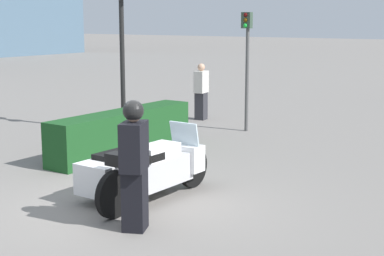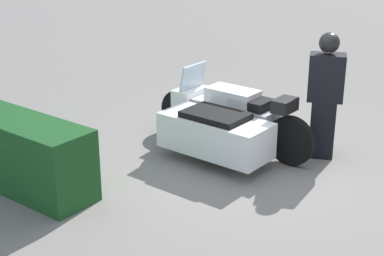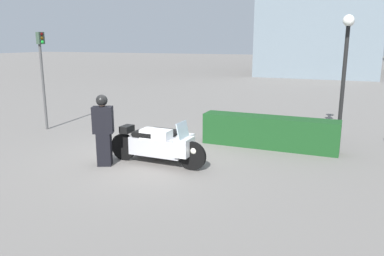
# 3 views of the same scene
# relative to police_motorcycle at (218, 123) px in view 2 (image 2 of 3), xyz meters

# --- Properties ---
(ground_plane) EXTENTS (160.00, 160.00, 0.00)m
(ground_plane) POSITION_rel_police_motorcycle_xyz_m (-0.65, -0.03, -0.48)
(ground_plane) COLOR slate
(police_motorcycle) EXTENTS (2.68, 1.25, 1.18)m
(police_motorcycle) POSITION_rel_police_motorcycle_xyz_m (0.00, 0.00, 0.00)
(police_motorcycle) COLOR black
(police_motorcycle) RESTS_ON ground
(officer_rider) EXTENTS (0.57, 0.48, 1.80)m
(officer_rider) POSITION_rel_police_motorcycle_xyz_m (-1.21, -0.87, 0.47)
(officer_rider) COLOR black
(officer_rider) RESTS_ON ground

